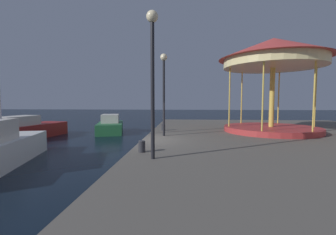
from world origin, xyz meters
The scene contains 9 objects.
ground_plane centered at (0.00, 0.00, 0.00)m, with size 120.00×120.00×0.00m, color black.
quay_dock centered at (7.74, 0.00, 0.40)m, with size 15.47×23.72×0.80m, color #5B564F.
motorboat_red centered at (-8.95, 4.26, 0.62)m, with size 3.02×6.15×1.61m.
motorboat_green centered at (-4.13, 7.79, 0.57)m, with size 2.90×4.54×1.51m.
carousel centered at (7.05, 3.20, 4.83)m, with size 6.16×6.16×5.40m.
lamp_post_near_edge centered at (0.99, -3.56, 3.86)m, with size 0.36×0.36×4.50m.
lamp_post_mid_promenade centered at (0.91, 1.19, 3.68)m, with size 0.36×0.36×4.20m.
bollard_south centered at (0.48, -2.67, 1.00)m, with size 0.24×0.24×0.40m, color #2D2D33.
bollard_center centered at (0.67, 3.33, 1.00)m, with size 0.24×0.24×0.40m, color #2D2D33.
Camera 1 is at (1.97, -10.50, 2.58)m, focal length 24.35 mm.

